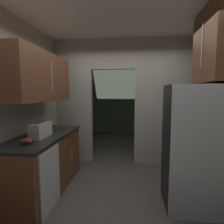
# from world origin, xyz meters

# --- Properties ---
(ground) EXTENTS (20.00, 20.00, 0.00)m
(ground) POSITION_xyz_m (0.00, 0.00, 0.00)
(ground) COLOR #47423D
(kitchen_overhead_slab) EXTENTS (3.44, 7.05, 0.06)m
(kitchen_overhead_slab) POSITION_xyz_m (0.00, 0.46, 2.78)
(kitchen_overhead_slab) COLOR silver
(kitchen_partition) EXTENTS (3.04, 0.12, 2.75)m
(kitchen_partition) POSITION_xyz_m (0.07, 1.53, 1.48)
(kitchen_partition) COLOR #9E998C
(kitchen_partition) RESTS_ON ground
(adjoining_room_shell) EXTENTS (3.04, 3.25, 2.75)m
(adjoining_room_shell) POSITION_xyz_m (0.00, 3.64, 1.37)
(adjoining_room_shell) COLOR slate
(adjoining_room_shell) RESTS_ON ground
(refrigerator) EXTENTS (0.81, 0.74, 1.70)m
(refrigerator) POSITION_xyz_m (1.11, -0.01, 0.85)
(refrigerator) COLOR black
(refrigerator) RESTS_ON ground
(lower_cabinet_run) EXTENTS (0.68, 1.74, 0.92)m
(lower_cabinet_run) POSITION_xyz_m (-1.18, 0.13, 0.46)
(lower_cabinet_run) COLOR brown
(lower_cabinet_run) RESTS_ON ground
(dishwasher) EXTENTS (0.02, 0.56, 0.86)m
(dishwasher) POSITION_xyz_m (-0.85, -0.36, 0.43)
(dishwasher) COLOR #B7BABC
(dishwasher) RESTS_ON ground
(upper_cabinet_counterside) EXTENTS (0.36, 1.57, 0.73)m
(upper_cabinet_counterside) POSITION_xyz_m (-1.18, 0.13, 1.83)
(upper_cabinet_counterside) COLOR brown
(upper_cabinet_fridgeside) EXTENTS (0.36, 0.89, 1.00)m
(upper_cabinet_fridgeside) POSITION_xyz_m (1.34, 0.09, 2.23)
(upper_cabinet_fridgeside) COLOR brown
(boombox) EXTENTS (0.19, 0.42, 0.24)m
(boombox) POSITION_xyz_m (-1.15, 0.01, 1.03)
(boombox) COLOR #B2B2B7
(boombox) RESTS_ON lower_cabinet_run
(book_stack) EXTENTS (0.14, 0.18, 0.06)m
(book_stack) POSITION_xyz_m (-1.15, -0.35, 0.95)
(book_stack) COLOR black
(book_stack) RESTS_ON lower_cabinet_run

